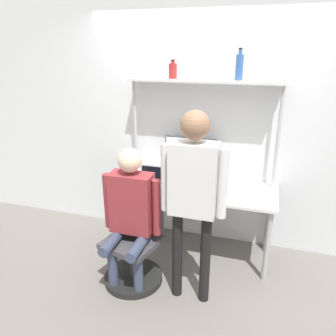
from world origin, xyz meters
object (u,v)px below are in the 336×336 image
object	(u,v)px
office_chair	(135,254)
person_standing	(193,186)
person_seated	(130,209)
monitor	(190,156)
cell_phone	(178,190)
bottle_blue	(239,67)
bottle_red	(173,71)
laptop	(153,181)

from	to	relation	value
office_chair	person_standing	xyz separation A→B (m)	(0.57, -0.09, 0.82)
person_seated	person_standing	world-z (taller)	person_standing
person_seated	office_chair	bearing A→B (deg)	77.57
monitor	person_standing	bearing A→B (deg)	-74.89
cell_phone	office_chair	size ratio (longest dim) A/B	0.17
office_chair	bottle_blue	world-z (taller)	bottle_blue
cell_phone	bottle_red	world-z (taller)	bottle_red
office_chair	person_seated	size ratio (longest dim) A/B	0.68
person_seated	bottle_red	world-z (taller)	bottle_red
person_standing	cell_phone	bearing A→B (deg)	117.03
person_seated	bottle_red	size ratio (longest dim) A/B	7.18
laptop	person_seated	bearing A→B (deg)	-92.53
laptop	bottle_red	world-z (taller)	bottle_red
cell_phone	office_chair	world-z (taller)	office_chair
monitor	person_standing	xyz separation A→B (m)	(0.25, -0.93, 0.06)
monitor	person_standing	size ratio (longest dim) A/B	0.33
monitor	office_chair	size ratio (longest dim) A/B	0.62
bottle_red	bottle_blue	size ratio (longest dim) A/B	0.63
person_standing	person_seated	bearing A→B (deg)	175.78
monitor	laptop	size ratio (longest dim) A/B	1.82
bottle_red	cell_phone	bearing A→B (deg)	-66.17
laptop	person_standing	size ratio (longest dim) A/B	0.18
cell_phone	person_seated	xyz separation A→B (m)	(-0.30, -0.51, -0.00)
laptop	person_standing	xyz separation A→B (m)	(0.56, -0.58, 0.25)
office_chair	bottle_red	bearing A→B (deg)	82.02
laptop	cell_phone	bearing A→B (deg)	-4.41
person_seated	cell_phone	bearing A→B (deg)	60.06
laptop	person_seated	xyz separation A→B (m)	(-0.02, -0.53, -0.06)
bottle_blue	person_standing	bearing A→B (deg)	-102.47
monitor	office_chair	bearing A→B (deg)	-110.62
laptop	person_standing	world-z (taller)	person_standing
laptop	cell_phone	distance (m)	0.28
office_chair	person_standing	world-z (taller)	person_standing
monitor	bottle_red	bearing A→B (deg)	179.60
cell_phone	bottle_blue	xyz separation A→B (m)	(0.49, 0.38, 1.18)
bottle_blue	cell_phone	bearing A→B (deg)	-142.36
monitor	bottle_blue	xyz separation A→B (m)	(0.46, 0.00, 0.93)
monitor	office_chair	distance (m)	1.18
person_standing	bottle_blue	size ratio (longest dim) A/B	5.74
cell_phone	person_standing	world-z (taller)	person_standing
office_chair	bottle_red	distance (m)	1.85
cell_phone	monitor	bearing A→B (deg)	85.17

